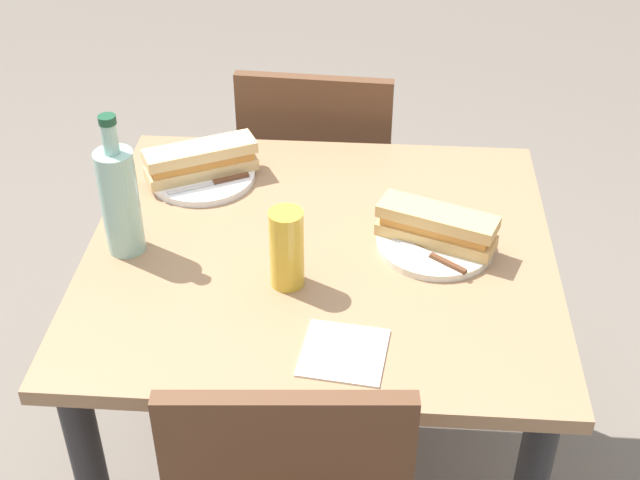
{
  "coord_description": "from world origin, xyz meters",
  "views": [
    {
      "loc": [
        -0.1,
        1.37,
        1.74
      ],
      "look_at": [
        0.0,
        0.0,
        0.74
      ],
      "focal_mm": 49.25,
      "sensor_mm": 36.0,
      "label": 1
    }
  ],
  "objects_px": {
    "plate_near": "(202,176)",
    "knife_near": "(214,183)",
    "knife_far": "(431,255)",
    "water_bottle": "(120,199)",
    "chair_near": "(319,185)",
    "baguette_sandwich_far": "(437,226)",
    "plate_far": "(435,243)",
    "baguette_sandwich_near": "(201,160)",
    "beer_glass": "(287,249)",
    "dining_table": "(320,297)"
  },
  "relations": [
    {
      "from": "dining_table",
      "to": "water_bottle",
      "type": "distance_m",
      "value": 0.45
    },
    {
      "from": "baguette_sandwich_far",
      "to": "beer_glass",
      "type": "bearing_deg",
      "value": 25.83
    },
    {
      "from": "baguette_sandwich_far",
      "to": "water_bottle",
      "type": "distance_m",
      "value": 0.61
    },
    {
      "from": "dining_table",
      "to": "plate_far",
      "type": "bearing_deg",
      "value": -174.25
    },
    {
      "from": "knife_far",
      "to": "chair_near",
      "type": "bearing_deg",
      "value": -68.1
    },
    {
      "from": "baguette_sandwich_near",
      "to": "knife_near",
      "type": "xyz_separation_m",
      "value": [
        -0.03,
        0.04,
        -0.03
      ]
    },
    {
      "from": "baguette_sandwich_far",
      "to": "knife_far",
      "type": "bearing_deg",
      "value": 79.86
    },
    {
      "from": "plate_far",
      "to": "baguette_sandwich_far",
      "type": "height_order",
      "value": "baguette_sandwich_far"
    },
    {
      "from": "knife_near",
      "to": "plate_far",
      "type": "bearing_deg",
      "value": 159.6
    },
    {
      "from": "knife_far",
      "to": "beer_glass",
      "type": "distance_m",
      "value": 0.28
    },
    {
      "from": "knife_near",
      "to": "plate_far",
      "type": "relative_size",
      "value": 0.72
    },
    {
      "from": "knife_near",
      "to": "knife_far",
      "type": "height_order",
      "value": "same"
    },
    {
      "from": "plate_near",
      "to": "knife_near",
      "type": "bearing_deg",
      "value": 129.14
    },
    {
      "from": "chair_near",
      "to": "knife_near",
      "type": "relative_size",
      "value": 5.11
    },
    {
      "from": "water_bottle",
      "to": "baguette_sandwich_near",
      "type": "bearing_deg",
      "value": -111.0
    },
    {
      "from": "knife_near",
      "to": "beer_glass",
      "type": "bearing_deg",
      "value": 121.64
    },
    {
      "from": "knife_far",
      "to": "dining_table",
      "type": "bearing_deg",
      "value": -8.63
    },
    {
      "from": "plate_near",
      "to": "plate_far",
      "type": "distance_m",
      "value": 0.54
    },
    {
      "from": "water_bottle",
      "to": "beer_glass",
      "type": "xyz_separation_m",
      "value": [
        -0.32,
        0.09,
        -0.04
      ]
    },
    {
      "from": "dining_table",
      "to": "knife_near",
      "type": "relative_size",
      "value": 5.54
    },
    {
      "from": "plate_near",
      "to": "baguette_sandwich_near",
      "type": "xyz_separation_m",
      "value": [
        0.0,
        0.0,
        0.04
      ]
    },
    {
      "from": "plate_near",
      "to": "beer_glass",
      "type": "distance_m",
      "value": 0.42
    },
    {
      "from": "baguette_sandwich_far",
      "to": "beer_glass",
      "type": "height_order",
      "value": "beer_glass"
    },
    {
      "from": "water_bottle",
      "to": "plate_near",
      "type": "bearing_deg",
      "value": -111.0
    },
    {
      "from": "baguette_sandwich_near",
      "to": "beer_glass",
      "type": "xyz_separation_m",
      "value": [
        -0.22,
        0.35,
        0.03
      ]
    },
    {
      "from": "baguette_sandwich_far",
      "to": "beer_glass",
      "type": "distance_m",
      "value": 0.31
    },
    {
      "from": "dining_table",
      "to": "plate_near",
      "type": "relative_size",
      "value": 3.96
    },
    {
      "from": "knife_near",
      "to": "water_bottle",
      "type": "height_order",
      "value": "water_bottle"
    },
    {
      "from": "knife_far",
      "to": "water_bottle",
      "type": "xyz_separation_m",
      "value": [
        0.59,
        -0.01,
        0.1
      ]
    },
    {
      "from": "knife_near",
      "to": "plate_near",
      "type": "bearing_deg",
      "value": -50.86
    },
    {
      "from": "knife_far",
      "to": "water_bottle",
      "type": "bearing_deg",
      "value": -0.62
    },
    {
      "from": "baguette_sandwich_far",
      "to": "plate_near",
      "type": "bearing_deg",
      "value": -23.21
    },
    {
      "from": "chair_near",
      "to": "knife_far",
      "type": "height_order",
      "value": "chair_near"
    },
    {
      "from": "chair_near",
      "to": "baguette_sandwich_near",
      "type": "xyz_separation_m",
      "value": [
        0.23,
        0.38,
        0.29
      ]
    },
    {
      "from": "knife_far",
      "to": "plate_far",
      "type": "bearing_deg",
      "value": -100.14
    },
    {
      "from": "knife_near",
      "to": "plate_far",
      "type": "xyz_separation_m",
      "value": [
        -0.47,
        0.17,
        -0.01
      ]
    },
    {
      "from": "plate_far",
      "to": "dining_table",
      "type": "bearing_deg",
      "value": 5.75
    },
    {
      "from": "baguette_sandwich_near",
      "to": "water_bottle",
      "type": "bearing_deg",
      "value": 69.0
    },
    {
      "from": "knife_near",
      "to": "knife_far",
      "type": "bearing_deg",
      "value": 153.4
    },
    {
      "from": "plate_near",
      "to": "baguette_sandwich_far",
      "type": "distance_m",
      "value": 0.54
    },
    {
      "from": "knife_near",
      "to": "baguette_sandwich_far",
      "type": "xyz_separation_m",
      "value": [
        -0.47,
        0.17,
        0.03
      ]
    },
    {
      "from": "plate_far",
      "to": "knife_far",
      "type": "relative_size",
      "value": 1.54
    },
    {
      "from": "knife_near",
      "to": "water_bottle",
      "type": "distance_m",
      "value": 0.28
    },
    {
      "from": "chair_near",
      "to": "beer_glass",
      "type": "distance_m",
      "value": 0.79
    },
    {
      "from": "chair_near",
      "to": "baguette_sandwich_far",
      "type": "relative_size",
      "value": 3.5
    },
    {
      "from": "plate_near",
      "to": "knife_near",
      "type": "xyz_separation_m",
      "value": [
        -0.03,
        0.04,
        0.01
      ]
    },
    {
      "from": "plate_near",
      "to": "knife_near",
      "type": "distance_m",
      "value": 0.05
    },
    {
      "from": "baguette_sandwich_near",
      "to": "knife_far",
      "type": "height_order",
      "value": "baguette_sandwich_near"
    },
    {
      "from": "knife_far",
      "to": "water_bottle",
      "type": "distance_m",
      "value": 0.6
    },
    {
      "from": "dining_table",
      "to": "chair_near",
      "type": "relative_size",
      "value": 1.08
    }
  ]
}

